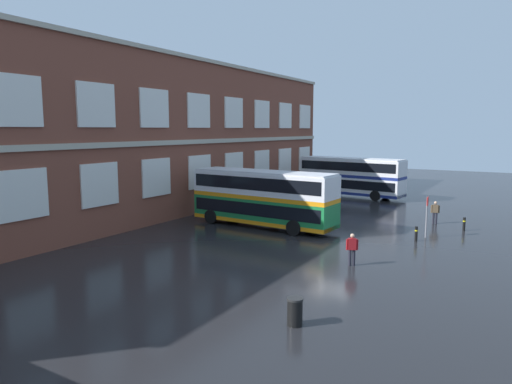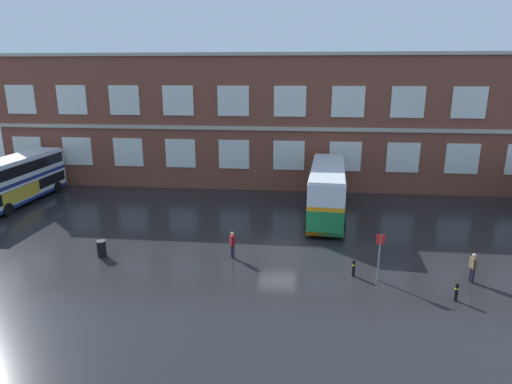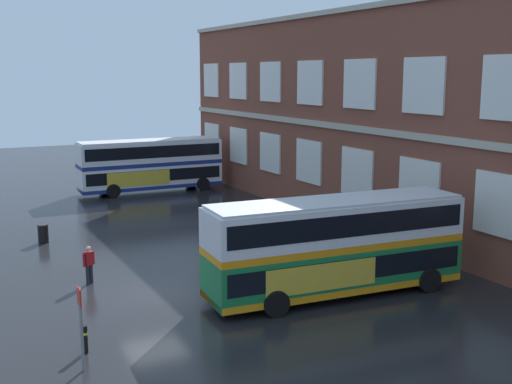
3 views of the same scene
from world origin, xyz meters
The scene contains 10 objects.
ground_plane centered at (0.00, 2.00, 0.00)m, with size 120.00×120.00×0.00m, color black.
brick_terminal_building centered at (0.22, 17.98, 6.29)m, with size 57.80×8.19×12.87m.
double_decker_middle centered at (3.49, 6.75, 2.15)m, with size 3.42×11.15×4.07m.
double_decker_far centered at (21.32, 6.21, 2.15)m, with size 3.98×11.24×4.07m.
waiting_passenger centered at (-2.69, -2.05, 0.93)m, with size 0.40×0.61×1.70m.
second_passenger centered at (10.85, -3.92, 0.93)m, with size 0.33×0.64×1.70m.
bus_stand_flag centered at (5.78, -4.20, 1.64)m, with size 0.44×0.10×2.70m.
station_litter_bin centered at (-10.86, -2.69, 0.52)m, with size 0.60×0.60×1.03m.
safety_bollard_west centered at (9.33, -6.10, 0.49)m, with size 0.19×0.19×0.95m.
safety_bollard_east centered at (4.50, -3.84, 0.49)m, with size 0.19×0.19×0.95m.
Camera 1 is at (-25.28, -9.51, 7.04)m, focal length 32.38 mm.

